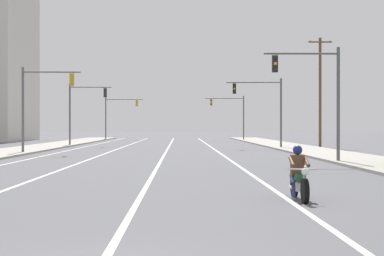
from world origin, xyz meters
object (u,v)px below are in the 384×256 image
traffic_signal_near_left (39,97)px  traffic_signal_far_right (232,111)px  utility_pole_right_far (320,90)px  motorcycle_with_rider (299,178)px  traffic_signal_far_left (116,111)px  traffic_signal_mid_left (82,105)px  traffic_signal_mid_right (265,102)px  traffic_signal_near_right (317,87)px

traffic_signal_near_left → traffic_signal_far_right: size_ratio=1.00×
traffic_signal_near_left → utility_pole_right_far: utility_pole_right_far is taller
motorcycle_with_rider → traffic_signal_far_left: 75.94m
traffic_signal_mid_left → traffic_signal_mid_right: bearing=-22.6°
traffic_signal_mid_left → traffic_signal_far_left: (0.54, 28.79, 0.07)m
traffic_signal_far_left → utility_pole_right_far: size_ratio=0.60×
traffic_signal_near_right → traffic_signal_mid_left: bearing=120.3°
motorcycle_with_rider → traffic_signal_mid_left: traffic_signal_mid_left is taller
motorcycle_with_rider → traffic_signal_far_right: traffic_signal_far_right is taller
traffic_signal_far_left → utility_pole_right_far: utility_pole_right_far is taller
traffic_signal_near_right → utility_pole_right_far: utility_pole_right_far is taller
traffic_signal_mid_left → traffic_signal_far_left: size_ratio=1.00×
traffic_signal_far_right → traffic_signal_far_left: bearing=167.0°
traffic_signal_near_right → utility_pole_right_far: bearing=77.2°
traffic_signal_near_right → traffic_signal_near_left: (-17.40, 11.76, 0.01)m
traffic_signal_mid_left → utility_pole_right_far: 23.28m
traffic_signal_mid_right → traffic_signal_far_left: 39.68m
traffic_signal_mid_left → utility_pole_right_far: (22.97, -3.54, 1.32)m
motorcycle_with_rider → utility_pole_right_far: bearing=76.8°
traffic_signal_near_right → traffic_signal_far_right: size_ratio=1.00×
traffic_signal_near_left → traffic_signal_far_right: (17.33, 42.50, 0.07)m
traffic_signal_mid_left → traffic_signal_near_right: bearing=-59.7°
motorcycle_with_rider → traffic_signal_mid_right: traffic_signal_mid_right is taller
traffic_signal_mid_right → traffic_signal_near_left: bearing=-149.6°
motorcycle_with_rider → traffic_signal_far_right: 71.23m
motorcycle_with_rider → traffic_signal_near_right: 17.61m
motorcycle_with_rider → traffic_signal_mid_right: bearing=83.7°
traffic_signal_far_right → traffic_signal_near_right: bearing=-89.9°
traffic_signal_near_left → traffic_signal_mid_right: bearing=30.4°
utility_pole_right_far → motorcycle_with_rider: bearing=-103.2°
traffic_signal_mid_right → traffic_signal_far_left: size_ratio=1.00×
motorcycle_with_rider → traffic_signal_mid_right: (4.31, 38.85, 3.51)m
traffic_signal_far_left → utility_pole_right_far: bearing=-55.2°
traffic_signal_near_right → traffic_signal_far_right: same height
traffic_signal_far_right → traffic_signal_far_left: size_ratio=1.00×
traffic_signal_mid_left → traffic_signal_far_left: bearing=88.9°
traffic_signal_far_left → traffic_signal_far_right: bearing=-13.0°
traffic_signal_far_left → traffic_signal_near_left: bearing=-91.0°
motorcycle_with_rider → traffic_signal_far_right: size_ratio=0.35×
traffic_signal_mid_left → traffic_signal_near_left: bearing=-91.0°
traffic_signal_mid_right → traffic_signal_far_right: (-0.25, 32.18, 0.03)m
traffic_signal_near_left → utility_pole_right_far: (23.27, 13.97, 1.32)m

